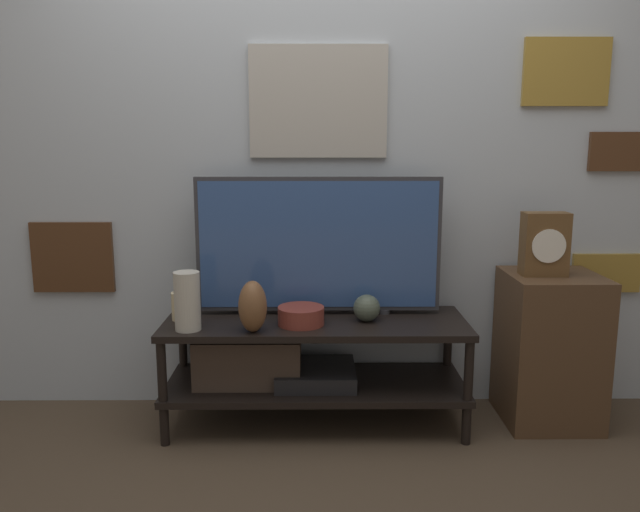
% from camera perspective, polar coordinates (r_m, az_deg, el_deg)
% --- Properties ---
extents(ground_plane, '(12.00, 12.00, 0.00)m').
position_cam_1_polar(ground_plane, '(2.75, -0.32, -17.48)').
color(ground_plane, '#4C3D2D').
extents(wall_back, '(6.40, 0.08, 2.70)m').
position_cam_1_polar(wall_back, '(2.99, -0.39, 11.77)').
color(wall_back, '#B2BCC6').
rests_on(wall_back, ground_plane).
extents(media_console, '(1.36, 0.48, 0.49)m').
position_cam_1_polar(media_console, '(2.88, -2.50, -9.35)').
color(media_console, black).
rests_on(media_console, ground_plane).
extents(television, '(1.12, 0.05, 0.64)m').
position_cam_1_polar(television, '(2.85, -0.07, 1.04)').
color(television, '#333338').
rests_on(television, media_console).
extents(vase_tall_ceramic, '(0.11, 0.11, 0.25)m').
position_cam_1_polar(vase_tall_ceramic, '(2.70, -11.96, -4.06)').
color(vase_tall_ceramic, beige).
rests_on(vase_tall_ceramic, media_console).
extents(vase_round_glass, '(0.12, 0.12, 0.12)m').
position_cam_1_polar(vase_round_glass, '(2.80, 4.37, -4.76)').
color(vase_round_glass, '#4C5647').
rests_on(vase_round_glass, media_console).
extents(vase_wide_bowl, '(0.20, 0.20, 0.08)m').
position_cam_1_polar(vase_wide_bowl, '(2.75, -1.68, -5.48)').
color(vase_wide_bowl, brown).
rests_on(vase_wide_bowl, media_console).
extents(vase_urn_stoneware, '(0.12, 0.14, 0.22)m').
position_cam_1_polar(vase_urn_stoneware, '(2.64, -6.10, -4.60)').
color(vase_urn_stoneware, brown).
rests_on(vase_urn_stoneware, media_console).
extents(candle_jar, '(0.08, 0.08, 0.13)m').
position_cam_1_polar(candle_jar, '(2.88, -12.57, -4.50)').
color(candle_jar, beige).
rests_on(candle_jar, media_console).
extents(side_table, '(0.41, 0.41, 0.69)m').
position_cam_1_polar(side_table, '(3.09, 20.28, -7.90)').
color(side_table, '#513823').
rests_on(side_table, ground_plane).
extents(mantel_clock, '(0.20, 0.11, 0.28)m').
position_cam_1_polar(mantel_clock, '(2.94, 19.91, 1.03)').
color(mantel_clock, brown).
rests_on(mantel_clock, side_table).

